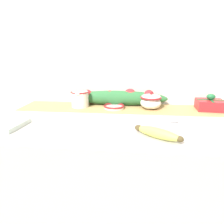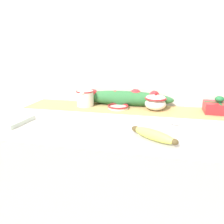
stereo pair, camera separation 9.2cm
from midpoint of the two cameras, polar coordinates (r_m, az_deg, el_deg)
name	(u,v)px [view 2 (the right image)]	position (r m, az deg, el deg)	size (l,w,h in m)	color
countertop	(115,196)	(1.20, 3.35, -22.82)	(1.24, 0.65, 0.89)	#B7B2AD
back_wall	(127,53)	(1.26, 6.46, 16.34)	(2.04, 0.04, 2.40)	silver
table_runner	(122,108)	(1.17, 5.26, 1.05)	(1.14, 0.22, 0.00)	tan
cream_pitcher	(85,98)	(1.20, -5.49, 4.08)	(0.11, 0.12, 0.10)	white
sugar_bowl	(155,102)	(1.15, 14.57, 2.73)	(0.12, 0.12, 0.10)	white
small_dish	(118,107)	(1.15, 4.06, 1.49)	(0.12, 0.12, 0.02)	white
banana	(153,135)	(0.77, 15.12, -6.39)	(0.18, 0.13, 0.04)	#CCD156
spoon	(172,123)	(0.97, 19.46, -3.06)	(0.19, 0.05, 0.01)	silver
napkin_stack	(10,121)	(1.02, -24.89, -2.29)	(0.16, 0.16, 0.02)	silver
gift_box	(218,107)	(1.23, 30.05, 1.18)	(0.15, 0.13, 0.09)	red
poinsettia_garland	(125,98)	(1.22, 5.80, 4.09)	(0.59, 0.10, 0.10)	#2D6B38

